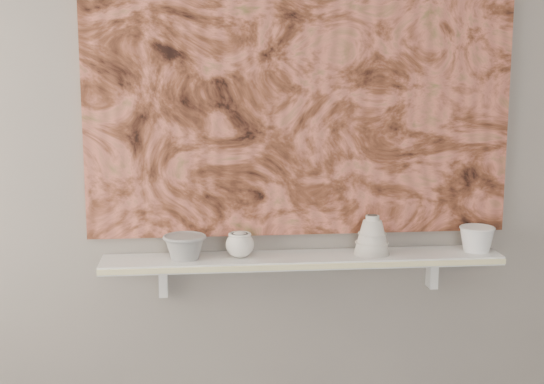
{
  "coord_description": "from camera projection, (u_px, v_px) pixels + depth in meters",
  "views": [
    {
      "loc": [
        -0.37,
        -1.04,
        1.61
      ],
      "look_at": [
        -0.11,
        1.49,
        1.16
      ],
      "focal_mm": 50.0,
      "sensor_mm": 36.0,
      "label": 1
    }
  ],
  "objects": [
    {
      "name": "bowl_white",
      "position": [
        477.0,
        239.0,
        2.71
      ],
      "size": [
        0.14,
        0.14,
        0.09
      ],
      "primitive_type": null,
      "rotation": [
        0.0,
        0.0,
        0.08
      ],
      "color": "white",
      "rests_on": "shelf"
    },
    {
      "name": "bracket_right",
      "position": [
        432.0,
        271.0,
        2.78
      ],
      "size": [
        0.03,
        0.06,
        0.12
      ],
      "primitive_type": "cube",
      "color": "white",
      "rests_on": "wall_back"
    },
    {
      "name": "bell_vessel",
      "position": [
        372.0,
        235.0,
        2.66
      ],
      "size": [
        0.17,
        0.17,
        0.14
      ],
      "primitive_type": null,
      "rotation": [
        0.0,
        0.0,
        -0.41
      ],
      "color": "silver",
      "rests_on": "shelf"
    },
    {
      "name": "bracket_left",
      "position": [
        163.0,
        279.0,
        2.68
      ],
      "size": [
        0.03,
        0.06,
        0.12
      ],
      "primitive_type": "cube",
      "color": "white",
      "rests_on": "wall_back"
    },
    {
      "name": "cup_cream",
      "position": [
        240.0,
        245.0,
        2.62
      ],
      "size": [
        0.13,
        0.13,
        0.09
      ],
      "primitive_type": null,
      "rotation": [
        0.0,
        0.0,
        -0.43
      ],
      "color": "silver",
      "rests_on": "shelf"
    },
    {
      "name": "house_motif",
      "position": [
        425.0,
        166.0,
        2.71
      ],
      "size": [
        0.09,
        0.0,
        0.08
      ],
      "primitive_type": "cube",
      "color": "black",
      "rests_on": "painting"
    },
    {
      "name": "painting",
      "position": [
        301.0,
        79.0,
        2.63
      ],
      "size": [
        1.5,
        0.02,
        1.1
      ],
      "primitive_type": "cube",
      "color": "brown",
      "rests_on": "wall_back"
    },
    {
      "name": "shelf",
      "position": [
        303.0,
        260.0,
        2.65
      ],
      "size": [
        1.4,
        0.18,
        0.03
      ],
      "primitive_type": "cube",
      "color": "white",
      "rests_on": "wall_back"
    },
    {
      "name": "wall_back",
      "position": [
        300.0,
        134.0,
        2.67
      ],
      "size": [
        3.6,
        0.0,
        3.6
      ],
      "primitive_type": "plane",
      "rotation": [
        1.57,
        0.0,
        0.0
      ],
      "color": "gray",
      "rests_on": "floor"
    },
    {
      "name": "shelf_stripe",
      "position": [
        307.0,
        267.0,
        2.56
      ],
      "size": [
        1.4,
        0.01,
        0.02
      ],
      "primitive_type": "cube",
      "color": "beige",
      "rests_on": "shelf"
    },
    {
      "name": "bowl_grey",
      "position": [
        185.0,
        247.0,
        2.6
      ],
      "size": [
        0.17,
        0.17,
        0.09
      ],
      "primitive_type": null,
      "rotation": [
        0.0,
        0.0,
        0.17
      ],
      "color": "gray",
      "rests_on": "shelf"
    }
  ]
}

